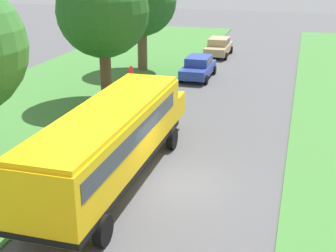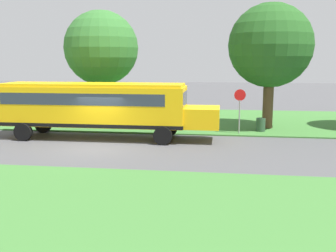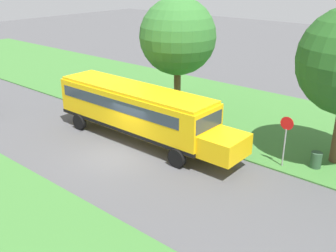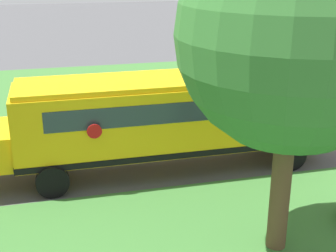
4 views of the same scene
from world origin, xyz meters
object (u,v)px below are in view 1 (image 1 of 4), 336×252
oak_tree_far_end (142,0)px  stop_sign (131,84)px  oak_tree_roadside_mid (102,12)px  trash_bin (125,98)px  school_bus (113,137)px  car_tan_middle (219,46)px  car_blue_nearest (198,66)px

oak_tree_far_end → stop_sign: (2.72, -9.92, -3.53)m
oak_tree_roadside_mid → trash_bin: oak_tree_roadside_mid is taller
school_bus → oak_tree_roadside_mid: (-4.51, 9.77, 3.39)m
oak_tree_roadside_mid → stop_sign: oak_tree_roadside_mid is taller
car_tan_middle → oak_tree_roadside_mid: 16.46m
car_tan_middle → oak_tree_far_end: (-4.52, -7.14, 4.39)m
oak_tree_far_end → oak_tree_roadside_mid: bearing=-86.8°
school_bus → trash_bin: school_bus is taller
school_bus → car_blue_nearest: (-0.44, 16.95, -1.05)m
car_tan_middle → trash_bin: size_ratio=4.89×
oak_tree_roadside_mid → trash_bin: size_ratio=8.92×
stop_sign → oak_tree_roadside_mid: bearing=142.5°
oak_tree_far_end → school_bus: bearing=-74.6°
trash_bin → car_tan_middle: bearing=80.2°
stop_sign → car_blue_nearest: bearing=78.6°
school_bus → stop_sign: school_bus is taller
stop_sign → school_bus: bearing=-74.4°
car_tan_middle → stop_sign: bearing=-96.0°
car_tan_middle → trash_bin: (-2.71, -15.69, -0.43)m
oak_tree_roadside_mid → school_bus: bearing=-65.2°
car_tan_middle → oak_tree_roadside_mid: size_ratio=0.55×
oak_tree_far_end → trash_bin: 9.98m
car_blue_nearest → trash_bin: 8.04m
stop_sign → trash_bin: bearing=123.8°
school_bus → car_tan_middle: bearing=91.0°
oak_tree_far_end → stop_sign: size_ratio=2.85×
oak_tree_far_end → trash_bin: size_ratio=8.66×
car_blue_nearest → oak_tree_roadside_mid: (-4.07, -7.18, 4.44)m
car_tan_middle → stop_sign: (-1.80, -17.06, 0.86)m
car_tan_middle → trash_bin: car_tan_middle is taller
car_tan_middle → oak_tree_roadside_mid: oak_tree_roadside_mid is taller
school_bus → oak_tree_far_end: 18.92m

